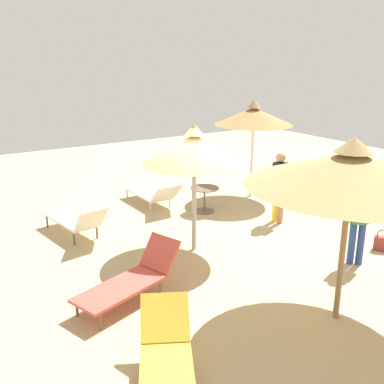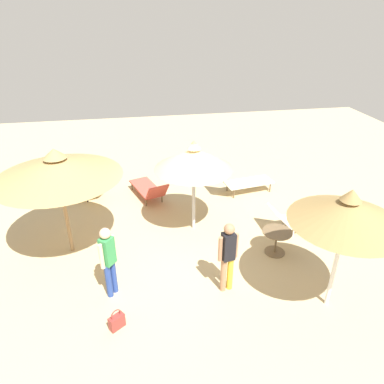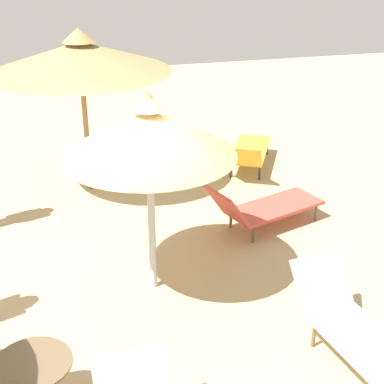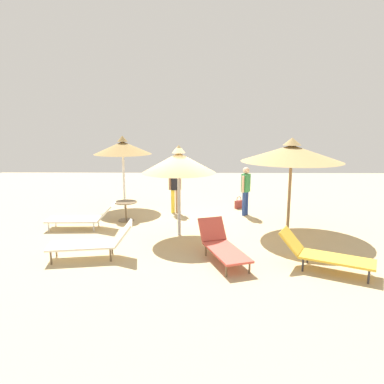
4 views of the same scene
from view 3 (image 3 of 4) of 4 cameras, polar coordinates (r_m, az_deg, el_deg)
The scene contains 7 objects.
ground at distance 7.67m, azimuth -6.98°, elevation -9.37°, with size 24.00×24.00×0.10m, color tan.
parasol_umbrella_far_left at distance 6.62m, azimuth -4.31°, elevation 5.84°, with size 2.06×2.06×2.58m.
parasol_umbrella_far_right at distance 9.61m, azimuth -10.99°, elevation 13.00°, with size 2.92×2.92×2.76m.
lounge_chair_near_left at distance 8.77m, azimuth 6.91°, elevation -1.46°, with size 1.98×1.21×0.83m.
lounge_chair_center at distance 6.42m, azimuth 16.25°, elevation -13.18°, with size 0.94×2.05×0.87m.
lounge_chair_near_right at distance 10.80m, azimuth 5.60°, elevation 3.98°, with size 1.47×2.05×0.82m.
side_table_round at distance 5.81m, azimuth -15.29°, elevation -17.38°, with size 0.73×0.73×0.63m.
Camera 3 is at (-0.68, -6.29, 4.29)m, focal length 53.97 mm.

